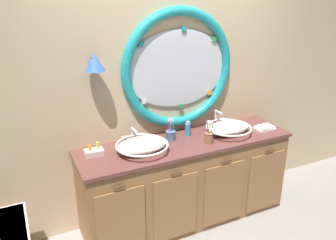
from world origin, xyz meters
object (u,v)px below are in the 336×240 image
object	(u,v)px
sink_basin_left	(142,145)
toothbrush_holder_right	(209,137)
sink_basin_right	(229,128)
folded_hand_towel	(265,128)
soap_dispenser	(188,129)
toiletry_basket	(94,152)
toothbrush_holder_left	(171,135)

from	to	relation	value
sink_basin_left	toothbrush_holder_right	distance (m)	0.63
sink_basin_right	folded_hand_towel	world-z (taller)	sink_basin_right
sink_basin_left	soap_dispenser	size ratio (longest dim) A/B	3.03
soap_dispenser	folded_hand_towel	size ratio (longest dim) A/B	0.79
sink_basin_right	toiletry_basket	world-z (taller)	sink_basin_right
sink_basin_right	soap_dispenser	distance (m)	0.40
toothbrush_holder_left	sink_basin_left	bearing A→B (deg)	-160.57
sink_basin_right	soap_dispenser	world-z (taller)	soap_dispenser
sink_basin_right	soap_dispenser	size ratio (longest dim) A/B	2.94
toiletry_basket	toothbrush_holder_right	bearing A→B (deg)	-11.97
sink_basin_right	sink_basin_left	bearing A→B (deg)	-180.00
sink_basin_left	toothbrush_holder_left	size ratio (longest dim) A/B	2.13
toothbrush_holder_left	toothbrush_holder_right	bearing A→B (deg)	-37.73
soap_dispenser	folded_hand_towel	distance (m)	0.81
toothbrush_holder_right	folded_hand_towel	world-z (taller)	toothbrush_holder_right
sink_basin_left	toiletry_basket	world-z (taller)	sink_basin_left
toothbrush_holder_left	folded_hand_towel	size ratio (longest dim) A/B	1.13
sink_basin_left	sink_basin_right	size ratio (longest dim) A/B	1.03
sink_basin_left	toothbrush_holder_left	distance (m)	0.35
toothbrush_holder_left	toothbrush_holder_right	distance (m)	0.36
toiletry_basket	sink_basin_left	bearing A→B (deg)	-15.92
folded_hand_towel	toothbrush_holder_left	bearing A→B (deg)	169.60
soap_dispenser	toiletry_basket	distance (m)	0.93
toiletry_basket	sink_basin_right	bearing A→B (deg)	-4.94
toothbrush_holder_left	soap_dispenser	world-z (taller)	toothbrush_holder_left
toothbrush_holder_left	sink_basin_right	bearing A→B (deg)	-11.57
toothbrush_holder_right	toiletry_basket	world-z (taller)	toothbrush_holder_right
sink_basin_right	toiletry_basket	distance (m)	1.31
sink_basin_left	sink_basin_right	bearing A→B (deg)	0.00
soap_dispenser	toothbrush_holder_right	bearing A→B (deg)	-70.17
toiletry_basket	soap_dispenser	bearing A→B (deg)	1.67
sink_basin_right	toothbrush_holder_left	bearing A→B (deg)	168.43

